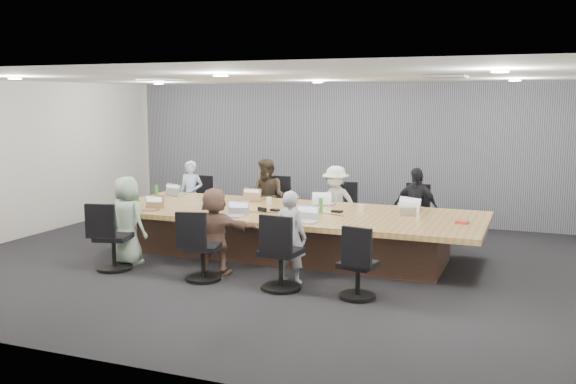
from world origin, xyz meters
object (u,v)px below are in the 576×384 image
at_px(chair_2, 341,216).
at_px(bottle_clear, 214,198).
at_px(person_4, 127,221).
at_px(bottle_green_right, 321,206).
at_px(chair_6, 281,258).
at_px(snack_packet, 462,222).
at_px(stapler, 262,209).
at_px(laptop_0, 176,194).
at_px(bottle_green_left, 156,192).
at_px(mug_brown, 158,201).
at_px(laptop_1, 255,199).
at_px(chair_5, 203,253).
at_px(person_2, 336,204).
at_px(person_1, 268,197).
at_px(canvas_bag, 408,211).
at_px(chair_7, 358,270).
at_px(laptop_2, 326,204).
at_px(person_3, 416,208).
at_px(chair_4, 114,243).
at_px(chair_0, 200,207).
at_px(person_6, 291,237).
at_px(chair_1, 275,209).
at_px(conference_table, 290,232).
at_px(chair_3, 419,220).
at_px(person_5, 215,231).
at_px(laptop_6, 305,221).
at_px(laptop_4, 148,210).
at_px(laptop_3, 409,209).
at_px(laptop_5, 232,216).
at_px(person_0, 191,195).

distance_m(chair_2, bottle_clear, 2.42).
xyz_separation_m(person_4, bottle_clear, (0.72, 1.41, 0.19)).
height_order(chair_2, bottle_green_right, bottle_green_right).
relative_size(chair_6, snack_packet, 4.97).
bearing_deg(stapler, chair_2, 91.66).
xyz_separation_m(laptop_0, bottle_clear, (1.18, -0.74, 0.11)).
distance_m(bottle_green_left, mug_brown, 0.55).
distance_m(laptop_1, bottle_clear, 0.86).
bearing_deg(stapler, chair_5, -77.65).
height_order(person_2, mug_brown, person_2).
height_order(person_1, canvas_bag, person_1).
relative_size(bottle_clear, canvas_bag, 0.99).
relative_size(chair_7, person_1, 0.51).
distance_m(laptop_2, stapler, 1.25).
height_order(laptop_1, person_3, person_3).
bearing_deg(chair_4, chair_0, 83.73).
distance_m(chair_5, person_6, 1.24).
bearing_deg(chair_1, conference_table, 122.21).
bearing_deg(person_4, chair_7, -171.45).
relative_size(chair_0, laptop_0, 2.15).
xyz_separation_m(person_2, snack_packet, (2.33, -1.44, 0.10)).
distance_m(person_2, person_6, 2.71).
distance_m(conference_table, bottle_green_right, 0.68).
xyz_separation_m(chair_3, chair_4, (-3.84, -3.40, -0.01)).
bearing_deg(person_5, laptop_0, -61.29).
bearing_deg(chair_5, person_3, 38.04).
bearing_deg(person_2, canvas_bag, -27.73).
bearing_deg(snack_packet, chair_6, -142.82).
distance_m(person_2, laptop_6, 2.16).
height_order(chair_2, chair_7, chair_2).
distance_m(chair_7, bottle_clear, 3.49).
xyz_separation_m(laptop_4, bottle_green_left, (-0.54, 1.07, 0.11)).
xyz_separation_m(chair_1, laptop_3, (2.70, -0.90, 0.32)).
xyz_separation_m(chair_7, canvas_bag, (0.23, 1.97, 0.44)).
bearing_deg(laptop_5, laptop_3, 20.57).
distance_m(bottle_green_left, stapler, 2.32).
bearing_deg(laptop_0, laptop_3, -165.85).
relative_size(chair_2, snack_packet, 4.50).
distance_m(laptop_2, laptop_3, 1.40).
height_order(person_4, stapler, person_4).
xyz_separation_m(person_3, laptop_5, (-2.36, -2.15, 0.07)).
relative_size(chair_1, chair_5, 1.10).
bearing_deg(canvas_bag, chair_4, -153.32).
relative_size(bottle_green_left, stapler, 1.43).
xyz_separation_m(laptop_3, stapler, (-2.11, -1.03, 0.02)).
distance_m(chair_1, laptop_1, 0.96).
distance_m(chair_7, canvas_bag, 2.03).
relative_size(chair_1, bottle_clear, 3.63).
xyz_separation_m(chair_1, person_0, (-1.61, -0.35, 0.23)).
xyz_separation_m(person_0, stapler, (2.19, -1.58, 0.12)).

